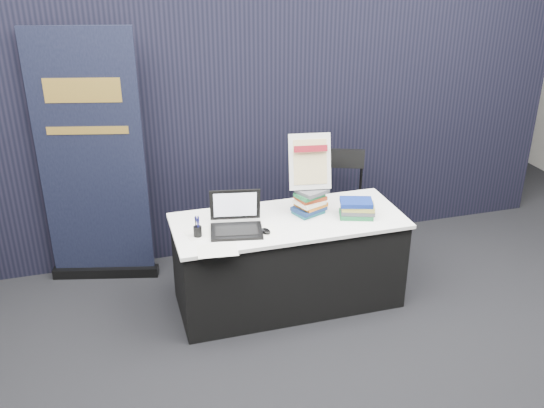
{
  "coord_description": "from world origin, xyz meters",
  "views": [
    {
      "loc": [
        -1.31,
        -3.46,
        2.82
      ],
      "look_at": [
        -0.14,
        0.55,
        0.9
      ],
      "focal_mm": 40.0,
      "sensor_mm": 36.0,
      "label": 1
    }
  ],
  "objects_px": {
    "book_stack_tall": "(310,201)",
    "pullup_banner": "(94,175)",
    "book_stack_short": "(357,208)",
    "display_table": "(288,261)",
    "laptop": "(235,222)",
    "stacking_chair": "(345,204)",
    "info_sign": "(310,162)"
  },
  "relations": [
    {
      "from": "book_stack_tall",
      "to": "pullup_banner",
      "type": "distance_m",
      "value": 1.8
    },
    {
      "from": "pullup_banner",
      "to": "book_stack_short",
      "type": "bearing_deg",
      "value": -11.61
    },
    {
      "from": "display_table",
      "to": "laptop",
      "type": "distance_m",
      "value": 0.63
    },
    {
      "from": "book_stack_short",
      "to": "stacking_chair",
      "type": "xyz_separation_m",
      "value": [
        0.17,
        0.61,
        -0.25
      ]
    },
    {
      "from": "book_stack_tall",
      "to": "book_stack_short",
      "type": "height_order",
      "value": "book_stack_tall"
    },
    {
      "from": "info_sign",
      "to": "pullup_banner",
      "type": "distance_m",
      "value": 1.8
    },
    {
      "from": "laptop",
      "to": "pullup_banner",
      "type": "xyz_separation_m",
      "value": [
        -0.98,
        0.89,
        0.14
      ]
    },
    {
      "from": "display_table",
      "to": "stacking_chair",
      "type": "relative_size",
      "value": 1.76
    },
    {
      "from": "pullup_banner",
      "to": "stacking_chair",
      "type": "bearing_deg",
      "value": 5.28
    },
    {
      "from": "display_table",
      "to": "book_stack_short",
      "type": "height_order",
      "value": "book_stack_short"
    },
    {
      "from": "display_table",
      "to": "book_stack_tall",
      "type": "xyz_separation_m",
      "value": [
        0.19,
        0.05,
        0.48
      ]
    },
    {
      "from": "book_stack_tall",
      "to": "pullup_banner",
      "type": "bearing_deg",
      "value": 154.07
    },
    {
      "from": "laptop",
      "to": "stacking_chair",
      "type": "bearing_deg",
      "value": 37.06
    },
    {
      "from": "laptop",
      "to": "pullup_banner",
      "type": "bearing_deg",
      "value": 148.42
    },
    {
      "from": "display_table",
      "to": "laptop",
      "type": "relative_size",
      "value": 4.24
    },
    {
      "from": "info_sign",
      "to": "stacking_chair",
      "type": "height_order",
      "value": "info_sign"
    },
    {
      "from": "stacking_chair",
      "to": "book_stack_short",
      "type": "bearing_deg",
      "value": -84.53
    },
    {
      "from": "display_table",
      "to": "book_stack_short",
      "type": "distance_m",
      "value": 0.7
    },
    {
      "from": "display_table",
      "to": "laptop",
      "type": "xyz_separation_m",
      "value": [
        -0.44,
        -0.05,
        0.44
      ]
    },
    {
      "from": "stacking_chair",
      "to": "pullup_banner",
      "type": "bearing_deg",
      "value": -167.69
    },
    {
      "from": "info_sign",
      "to": "stacking_chair",
      "type": "relative_size",
      "value": 0.43
    },
    {
      "from": "book_stack_tall",
      "to": "stacking_chair",
      "type": "xyz_separation_m",
      "value": [
        0.51,
        0.46,
        -0.29
      ]
    },
    {
      "from": "display_table",
      "to": "book_stack_tall",
      "type": "bearing_deg",
      "value": 14.86
    },
    {
      "from": "laptop",
      "to": "stacking_chair",
      "type": "xyz_separation_m",
      "value": [
        1.14,
        0.57,
        -0.25
      ]
    },
    {
      "from": "laptop",
      "to": "info_sign",
      "type": "relative_size",
      "value": 0.96
    },
    {
      "from": "book_stack_tall",
      "to": "info_sign",
      "type": "height_order",
      "value": "info_sign"
    },
    {
      "from": "book_stack_tall",
      "to": "info_sign",
      "type": "bearing_deg",
      "value": 90.0
    },
    {
      "from": "pullup_banner",
      "to": "book_stack_tall",
      "type": "bearing_deg",
      "value": -11.98
    },
    {
      "from": "laptop",
      "to": "info_sign",
      "type": "height_order",
      "value": "info_sign"
    },
    {
      "from": "laptop",
      "to": "book_stack_short",
      "type": "bearing_deg",
      "value": 8.04
    },
    {
      "from": "info_sign",
      "to": "stacking_chair",
      "type": "xyz_separation_m",
      "value": [
        0.51,
        0.43,
        -0.6
      ]
    },
    {
      "from": "info_sign",
      "to": "pullup_banner",
      "type": "relative_size",
      "value": 0.21
    }
  ]
}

